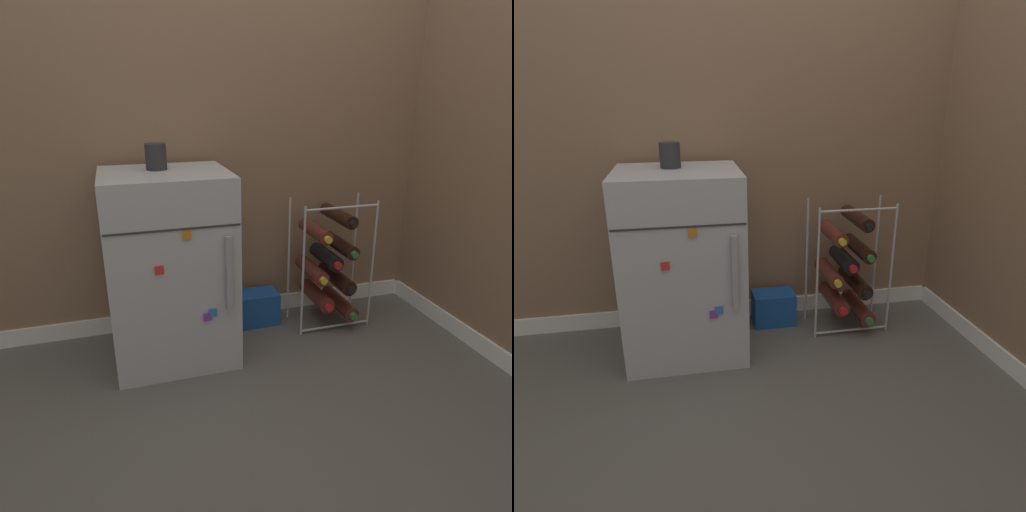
# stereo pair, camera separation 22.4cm
# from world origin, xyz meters

# --- Properties ---
(ground_plane) EXTENTS (14.00, 14.00, 0.00)m
(ground_plane) POSITION_xyz_m (0.00, 0.00, 0.00)
(ground_plane) COLOR #56544F
(wall_back) EXTENTS (7.07, 0.07, 2.50)m
(wall_back) POSITION_xyz_m (0.00, 0.64, 1.24)
(wall_back) COLOR #84664C
(wall_back) RESTS_ON ground_plane
(mini_fridge) EXTENTS (0.55, 0.51, 0.88)m
(mini_fridge) POSITION_xyz_m (-0.39, 0.31, 0.44)
(mini_fridge) COLOR #B7BABF
(mini_fridge) RESTS_ON ground_plane
(wine_rack) EXTENTS (0.40, 0.33, 0.69)m
(wine_rack) POSITION_xyz_m (0.44, 0.38, 0.33)
(wine_rack) COLOR #B2B2B7
(wine_rack) RESTS_ON ground_plane
(soda_box) EXTENTS (0.22, 0.15, 0.18)m
(soda_box) POSITION_xyz_m (0.08, 0.49, 0.09)
(soda_box) COLOR #194C9E
(soda_box) RESTS_ON ground_plane
(fridge_top_cup) EXTENTS (0.09, 0.09, 0.11)m
(fridge_top_cup) POSITION_xyz_m (-0.42, 0.37, 0.94)
(fridge_top_cup) COLOR #28282D
(fridge_top_cup) RESTS_ON mini_fridge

